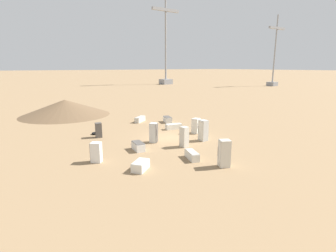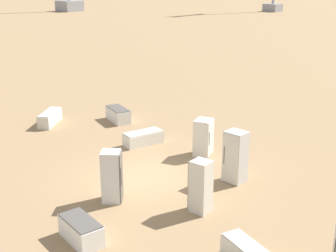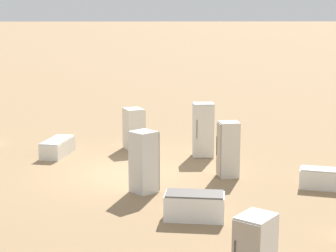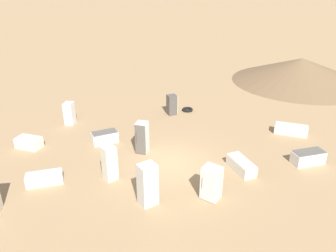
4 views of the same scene
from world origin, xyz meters
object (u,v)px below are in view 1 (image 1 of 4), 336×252
at_px(discarded_fridge_3, 192,155).
at_px(discarded_fridge_4, 141,166).
at_px(discarded_fridge_9, 203,130).
at_px(discarded_fridge_12, 184,137).
at_px(discarded_fridge_6, 99,130).
at_px(discarded_fridge_11, 154,133).
at_px(discarded_fridge_2, 224,153).
at_px(discarded_fridge_7, 96,152).
at_px(power_pylon_1, 166,57).
at_px(discarded_fridge_1, 140,119).
at_px(scrap_tire, 96,133).
at_px(discarded_fridge_8, 174,127).
at_px(discarded_fridge_5, 138,146).
at_px(power_pylon_0, 274,65).
at_px(discarded_fridge_10, 196,126).
at_px(discarded_fridge_0, 168,119).

height_order(discarded_fridge_3, discarded_fridge_4, discarded_fridge_4).
distance_m(discarded_fridge_9, discarded_fridge_12, 2.67).
bearing_deg(discarded_fridge_6, discarded_fridge_11, -40.83).
relative_size(discarded_fridge_2, discarded_fridge_7, 1.29).
xyz_separation_m(power_pylon_1, discarded_fridge_6, (-49.29, -60.75, -9.50)).
bearing_deg(discarded_fridge_1, power_pylon_1, 107.77).
height_order(discarded_fridge_1, discarded_fridge_6, discarded_fridge_6).
height_order(discarded_fridge_2, scrap_tire, discarded_fridge_2).
relative_size(discarded_fridge_6, discarded_fridge_8, 0.76).
relative_size(discarded_fridge_4, discarded_fridge_11, 0.90).
relative_size(discarded_fridge_7, discarded_fridge_11, 0.82).
bearing_deg(discarded_fridge_8, discarded_fridge_5, 136.48).
distance_m(discarded_fridge_1, discarded_fridge_6, 8.01).
bearing_deg(power_pylon_0, discarded_fridge_12, -150.99).
relative_size(discarded_fridge_1, discarded_fridge_8, 1.02).
relative_size(discarded_fridge_6, discarded_fridge_12, 0.82).
bearing_deg(scrap_tire, discarded_fridge_4, -94.19).
relative_size(discarded_fridge_4, discarded_fridge_6, 1.12).
bearing_deg(discarded_fridge_10, discarded_fridge_2, 41.75).
bearing_deg(scrap_tire, discarded_fridge_0, 4.15).
relative_size(discarded_fridge_1, discarded_fridge_7, 1.32).
bearing_deg(discarded_fridge_9, discarded_fridge_7, 89.62).
xyz_separation_m(discarded_fridge_5, discarded_fridge_8, (6.76, 4.34, -0.04)).
xyz_separation_m(discarded_fridge_4, discarded_fridge_11, (4.16, 5.07, 0.58)).
bearing_deg(discarded_fridge_12, discarded_fridge_2, -101.28).
distance_m(power_pylon_1, discarded_fridge_12, 81.65).
bearing_deg(discarded_fridge_0, discarded_fridge_10, 102.68).
bearing_deg(discarded_fridge_5, discarded_fridge_6, -68.59).
xyz_separation_m(discarded_fridge_5, scrap_tire, (-1.11, 7.04, -0.24)).
height_order(discarded_fridge_6, scrap_tire, discarded_fridge_6).
relative_size(discarded_fridge_0, scrap_tire, 2.32).
bearing_deg(discarded_fridge_11, discarded_fridge_0, -173.00).
xyz_separation_m(power_pylon_1, discarded_fridge_12, (-44.37, -67.91, -9.33)).
relative_size(power_pylon_0, discarded_fridge_10, 15.14).
height_order(discarded_fridge_9, discarded_fridge_11, discarded_fridge_9).
xyz_separation_m(power_pylon_1, discarded_fridge_2, (-44.95, -73.07, -9.26)).
distance_m(discarded_fridge_0, scrap_tire, 9.40).
distance_m(power_pylon_1, scrap_tire, 77.81).
xyz_separation_m(discarded_fridge_1, discarded_fridge_7, (-9.40, -10.63, 0.41)).
relative_size(power_pylon_1, discarded_fridge_2, 17.34).
bearing_deg(discarded_fridge_4, discarded_fridge_9, 72.09).
xyz_separation_m(discarded_fridge_2, discarded_fridge_10, (4.47, 8.13, -0.17)).
bearing_deg(discarded_fridge_7, discarded_fridge_4, -108.51).
xyz_separation_m(discarded_fridge_1, scrap_tire, (-6.71, -2.87, -0.23)).
bearing_deg(discarded_fridge_5, power_pylon_1, -116.54).
relative_size(discarded_fridge_0, discarded_fridge_12, 1.04).
bearing_deg(discarded_fridge_12, discarded_fridge_10, 32.57).
xyz_separation_m(discarded_fridge_6, discarded_fridge_10, (8.81, -4.18, 0.07)).
distance_m(power_pylon_0, discarded_fridge_11, 80.47).
bearing_deg(power_pylon_1, scrap_tire, -129.59).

